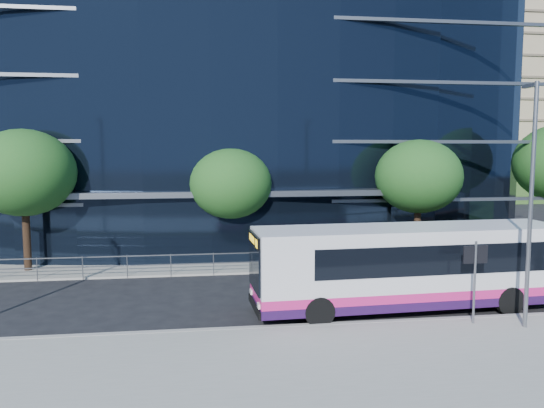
{
  "coord_description": "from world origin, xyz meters",
  "views": [
    {
      "loc": [
        -4.63,
        -17.92,
        6.03
      ],
      "look_at": [
        -1.05,
        8.0,
        3.28
      ],
      "focal_mm": 35.0,
      "sensor_mm": 36.0,
      "label": 1
    }
  ],
  "objects": [
    {
      "name": "tree_far_c",
      "position": [
        7.0,
        9.0,
        4.54
      ],
      "size": [
        4.62,
        4.62,
        6.51
      ],
      "color": "black",
      "rests_on": "ground"
    },
    {
      "name": "far_forecourt",
      "position": [
        -6.0,
        11.0,
        0.05
      ],
      "size": [
        50.0,
        8.0,
        0.1
      ],
      "primitive_type": "cube",
      "color": "gray",
      "rests_on": "ground"
    },
    {
      "name": "city_bus",
      "position": [
        3.18,
        0.53,
        1.67
      ],
      "size": [
        11.76,
        3.2,
        3.15
      ],
      "rotation": [
        0.0,
        0.0,
        0.05
      ],
      "color": "silver",
      "rests_on": "ground"
    },
    {
      "name": "streetlight_east",
      "position": [
        6.0,
        -2.17,
        4.44
      ],
      "size": [
        0.15,
        0.77,
        8.0
      ],
      "color": "slate",
      "rests_on": "pavement_near"
    },
    {
      "name": "street_sign",
      "position": [
        4.5,
        -1.59,
        2.15
      ],
      "size": [
        0.85,
        0.09,
        2.8
      ],
      "color": "slate",
      "rests_on": "pavement_near"
    },
    {
      "name": "yellow_line_outer",
      "position": [
        0.0,
        -0.8,
        0.01
      ],
      "size": [
        80.0,
        0.08,
        0.01
      ],
      "primitive_type": "cube",
      "color": "gold",
      "rests_on": "ground"
    },
    {
      "name": "ground",
      "position": [
        0.0,
        0.0,
        0.0
      ],
      "size": [
        200.0,
        200.0,
        0.0
      ],
      "primitive_type": "plane",
      "color": "black",
      "rests_on": "ground"
    },
    {
      "name": "tree_far_a",
      "position": [
        -13.0,
        9.0,
        4.86
      ],
      "size": [
        4.95,
        4.95,
        6.98
      ],
      "color": "black",
      "rests_on": "ground"
    },
    {
      "name": "tree_dist_e",
      "position": [
        24.0,
        40.0,
        4.54
      ],
      "size": [
        4.62,
        4.62,
        6.51
      ],
      "color": "black",
      "rests_on": "ground"
    },
    {
      "name": "tree_far_b",
      "position": [
        -3.0,
        9.5,
        4.21
      ],
      "size": [
        4.29,
        4.29,
        6.05
      ],
      "color": "black",
      "rests_on": "ground"
    },
    {
      "name": "glass_office",
      "position": [
        -4.0,
        20.85,
        8.0
      ],
      "size": [
        44.0,
        23.1,
        16.0
      ],
      "color": "black",
      "rests_on": "ground"
    },
    {
      "name": "yellow_line_inner",
      "position": [
        0.0,
        -0.65,
        0.01
      ],
      "size": [
        80.0,
        0.08,
        0.01
      ],
      "primitive_type": "cube",
      "color": "gold",
      "rests_on": "ground"
    },
    {
      "name": "apartment_block",
      "position": [
        32.0,
        57.21,
        11.11
      ],
      "size": [
        60.0,
        42.0,
        30.0
      ],
      "color": "#2D511E",
      "rests_on": "ground"
    },
    {
      "name": "kerb",
      "position": [
        0.0,
        -1.0,
        0.08
      ],
      "size": [
        80.0,
        0.25,
        0.16
      ],
      "primitive_type": "cube",
      "color": "gray",
      "rests_on": "ground"
    },
    {
      "name": "guard_railings",
      "position": [
        -8.0,
        7.0,
        0.82
      ],
      "size": [
        24.0,
        0.05,
        1.1
      ],
      "color": "slate",
      "rests_on": "ground"
    },
    {
      "name": "pavement_near",
      "position": [
        0.0,
        -5.0,
        0.07
      ],
      "size": [
        80.0,
        8.0,
        0.15
      ],
      "primitive_type": "cube",
      "color": "gray",
      "rests_on": "ground"
    }
  ]
}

